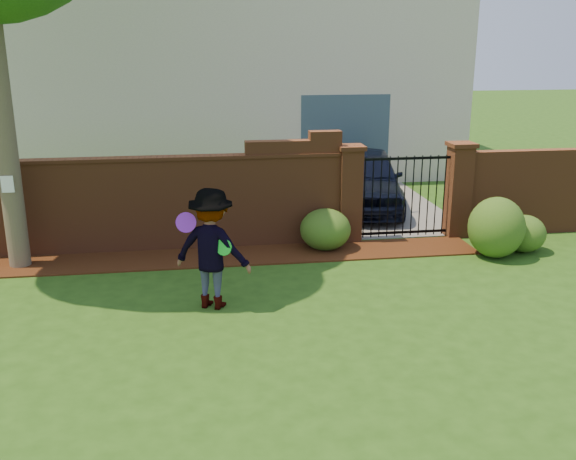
{
  "coord_description": "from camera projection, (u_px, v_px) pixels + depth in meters",
  "views": [
    {
      "loc": [
        -0.57,
        -7.73,
        3.79
      ],
      "look_at": [
        0.81,
        1.4,
        1.05
      ],
      "focal_mm": 40.12,
      "sensor_mm": 36.0,
      "label": 1
    }
  ],
  "objects": [
    {
      "name": "pillar_left",
      "position": [
        350.0,
        193.0,
        12.35
      ],
      "size": [
        0.5,
        0.5,
        1.88
      ],
      "color": "brown",
      "rests_on": "ground"
    },
    {
      "name": "frisbee_purple",
      "position": [
        186.0,
        222.0,
        9.05
      ],
      "size": [
        0.29,
        0.09,
        0.29
      ],
      "primitive_type": "cylinder",
      "rotation": [
        1.36,
        0.0,
        -0.01
      ],
      "color": "purple",
      "rests_on": "man"
    },
    {
      "name": "frisbee_green",
      "position": [
        224.0,
        247.0,
        9.06
      ],
      "size": [
        0.24,
        0.17,
        0.24
      ],
      "primitive_type": "cylinder",
      "rotation": [
        1.43,
        0.0,
        -0.51
      ],
      "color": "green",
      "rests_on": "man"
    },
    {
      "name": "pillar_right",
      "position": [
        458.0,
        189.0,
        12.66
      ],
      "size": [
        0.5,
        0.5,
        1.88
      ],
      "color": "brown",
      "rests_on": "ground"
    },
    {
      "name": "paper_notice",
      "position": [
        7.0,
        184.0,
        10.59
      ],
      "size": [
        0.2,
        0.01,
        0.28
      ],
      "primitive_type": "cube",
      "color": "white",
      "rests_on": "tree"
    },
    {
      "name": "driveway",
      "position": [
        353.0,
        192.0,
        16.57
      ],
      "size": [
        3.2,
        8.0,
        0.01
      ],
      "primitive_type": "cube",
      "color": "slate",
      "rests_on": "ground"
    },
    {
      "name": "iron_gate",
      "position": [
        404.0,
        196.0,
        12.54
      ],
      "size": [
        1.78,
        0.03,
        1.6
      ],
      "color": "black",
      "rests_on": "ground"
    },
    {
      "name": "shrub_middle",
      "position": [
        496.0,
        227.0,
        11.53
      ],
      "size": [
        1.01,
        1.01,
        1.11
      ],
      "primitive_type": "ellipsoid",
      "color": "#244F17",
      "rests_on": "ground"
    },
    {
      "name": "shrub_right",
      "position": [
        524.0,
        234.0,
        11.88
      ],
      "size": [
        0.78,
        0.78,
        0.69
      ],
      "primitive_type": "ellipsoid",
      "color": "#244F17",
      "rests_on": "ground"
    },
    {
      "name": "man",
      "position": [
        211.0,
        249.0,
        9.25
      ],
      "size": [
        1.32,
        1.09,
        1.78
      ],
      "primitive_type": "imported",
      "rotation": [
        0.0,
        0.0,
        2.71
      ],
      "color": "gray",
      "rests_on": "ground"
    },
    {
      "name": "car",
      "position": [
        366.0,
        181.0,
        14.7
      ],
      "size": [
        2.41,
        4.26,
        1.37
      ],
      "primitive_type": "imported",
      "rotation": [
        0.0,
        0.0,
        -0.21
      ],
      "color": "black",
      "rests_on": "ground"
    },
    {
      "name": "brick_wall_return",
      "position": [
        552.0,
        191.0,
        12.98
      ],
      "size": [
        4.0,
        0.25,
        1.7
      ],
      "primitive_type": "cube",
      "color": "brown",
      "rests_on": "ground"
    },
    {
      "name": "ground",
      "position": [
        243.0,
        339.0,
        8.49
      ],
      "size": [
        80.0,
        80.0,
        0.01
      ],
      "primitive_type": "cube",
      "color": "#244812",
      "rests_on": "ground"
    },
    {
      "name": "mulch_bed",
      "position": [
        175.0,
        259.0,
        11.51
      ],
      "size": [
        11.1,
        1.08,
        0.03
      ],
      "primitive_type": "cube",
      "color": "#341709",
      "rests_on": "ground"
    },
    {
      "name": "house",
      "position": [
        241.0,
        61.0,
        19.1
      ],
      "size": [
        12.4,
        6.4,
        6.3
      ],
      "color": "beige",
      "rests_on": "ground"
    },
    {
      "name": "shrub_left",
      "position": [
        325.0,
        229.0,
        11.99
      ],
      "size": [
        0.95,
        0.95,
        0.78
      ],
      "primitive_type": "ellipsoid",
      "color": "#244F17",
      "rests_on": "ground"
    },
    {
      "name": "brick_wall",
      "position": [
        114.0,
        203.0,
        11.73
      ],
      "size": [
        8.7,
        0.31,
        2.16
      ],
      "color": "brown",
      "rests_on": "ground"
    }
  ]
}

